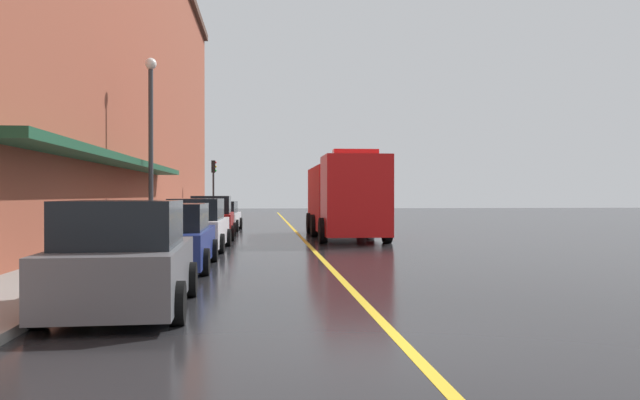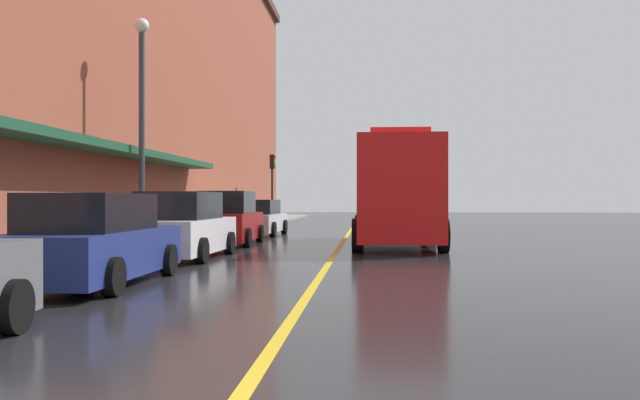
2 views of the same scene
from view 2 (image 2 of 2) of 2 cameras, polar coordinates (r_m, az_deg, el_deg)
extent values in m
plane|color=#232326|center=(28.58, 2.26, -3.09)|extent=(112.00, 112.00, 0.00)
cube|color=gray|center=(29.46, -9.89, -2.85)|extent=(2.40, 70.00, 0.15)
cube|color=gold|center=(28.58, 2.26, -3.08)|extent=(0.16, 70.00, 0.01)
cube|color=brown|center=(31.49, -21.63, 13.60)|extent=(9.94, 64.00, 17.89)
cube|color=#19472D|center=(21.11, -17.65, 4.23)|extent=(1.20, 22.40, 0.24)
cylinder|color=black|center=(8.60, -24.47, -8.20)|extent=(0.24, 0.65, 0.64)
cube|color=navy|center=(13.06, -18.41, -4.22)|extent=(1.83, 4.91, 0.82)
cube|color=black|center=(12.80, -18.83, -0.97)|extent=(1.63, 2.71, 0.67)
cylinder|color=black|center=(14.82, -19.44, -4.74)|extent=(0.22, 0.64, 0.64)
cylinder|color=black|center=(14.20, -12.67, -4.95)|extent=(0.22, 0.64, 0.64)
cylinder|color=black|center=(12.11, -25.17, -5.81)|extent=(0.22, 0.64, 0.64)
cylinder|color=black|center=(11.34, -17.07, -6.21)|extent=(0.22, 0.64, 0.64)
cube|color=silver|center=(18.24, -11.50, -2.93)|extent=(1.92, 4.69, 0.87)
cube|color=black|center=(17.99, -11.72, -0.46)|extent=(1.69, 2.59, 0.71)
cylinder|color=black|center=(19.90, -12.79, -3.53)|extent=(0.24, 0.65, 0.64)
cylinder|color=black|center=(19.40, -7.65, -3.62)|extent=(0.24, 0.65, 0.64)
cylinder|color=black|center=(17.20, -15.84, -4.08)|extent=(0.24, 0.65, 0.64)
cylinder|color=black|center=(16.62, -9.96, -4.23)|extent=(0.24, 0.65, 0.64)
cube|color=maroon|center=(23.52, -7.70, -2.21)|extent=(1.78, 4.49, 0.92)
cube|color=black|center=(23.29, -7.81, -0.18)|extent=(1.58, 2.48, 0.75)
cylinder|color=black|center=(25.07, -9.04, -2.80)|extent=(0.23, 0.64, 0.64)
cylinder|color=black|center=(24.75, -5.10, -2.83)|extent=(0.23, 0.64, 0.64)
cylinder|color=black|center=(22.38, -10.59, -3.13)|extent=(0.23, 0.64, 0.64)
cylinder|color=black|center=(22.02, -6.18, -3.19)|extent=(0.23, 0.64, 0.64)
cube|color=silver|center=(29.59, -5.30, -1.91)|extent=(2.03, 4.66, 0.76)
cube|color=black|center=(29.35, -5.39, -0.58)|extent=(1.77, 2.59, 0.62)
cylinder|color=black|center=(31.19, -6.47, -2.24)|extent=(0.24, 0.65, 0.64)
cylinder|color=black|center=(30.82, -3.04, -2.27)|extent=(0.24, 0.65, 0.64)
cylinder|color=black|center=(28.42, -7.75, -2.46)|extent=(0.24, 0.65, 0.64)
cylinder|color=black|center=(28.02, -4.00, -2.50)|extent=(0.24, 0.65, 0.64)
cube|color=red|center=(19.89, 6.78, 0.90)|extent=(2.50, 2.60, 3.12)
cube|color=red|center=(24.70, 6.29, 0.44)|extent=(2.51, 6.30, 2.87)
cube|color=red|center=(19.98, 6.78, 5.72)|extent=(1.75, 0.60, 0.24)
cylinder|color=black|center=(20.10, 10.38, -2.98)|extent=(0.30, 1.00, 1.00)
cylinder|color=black|center=(19.99, 3.15, -2.99)|extent=(0.30, 1.00, 1.00)
cylinder|color=black|center=(24.01, 9.37, -2.49)|extent=(0.30, 1.00, 1.00)
cylinder|color=black|center=(23.92, 3.33, -2.50)|extent=(0.30, 1.00, 1.00)
cylinder|color=black|center=(26.55, 8.88, -2.25)|extent=(0.30, 1.00, 1.00)
cylinder|color=black|center=(26.46, 3.41, -2.26)|extent=(0.30, 1.00, 1.00)
cylinder|color=#4C4C51|center=(19.08, -15.21, -2.61)|extent=(0.07, 0.07, 1.05)
cube|color=black|center=(19.06, -15.21, -0.61)|extent=(0.14, 0.18, 0.28)
cylinder|color=#4C4C51|center=(30.06, -7.93, -1.65)|extent=(0.07, 0.07, 1.05)
cube|color=black|center=(30.05, -7.93, -0.38)|extent=(0.14, 0.18, 0.28)
cylinder|color=#33383D|center=(21.35, -14.82, 4.99)|extent=(0.18, 0.18, 6.50)
sphere|color=white|center=(21.93, -14.82, 14.06)|extent=(0.44, 0.44, 0.44)
cylinder|color=#232326|center=(43.38, -4.06, 0.41)|extent=(0.14, 0.14, 3.40)
cube|color=black|center=(43.45, -4.06, 3.25)|extent=(0.28, 0.36, 0.90)
sphere|color=red|center=(43.45, -3.85, 3.64)|extent=(0.16, 0.16, 0.16)
sphere|color=gold|center=(43.43, -3.85, 3.25)|extent=(0.16, 0.16, 0.16)
sphere|color=green|center=(43.41, -3.85, 2.85)|extent=(0.16, 0.16, 0.16)
camera|label=1|loc=(5.14, -142.49, 3.64)|focal=35.30mm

